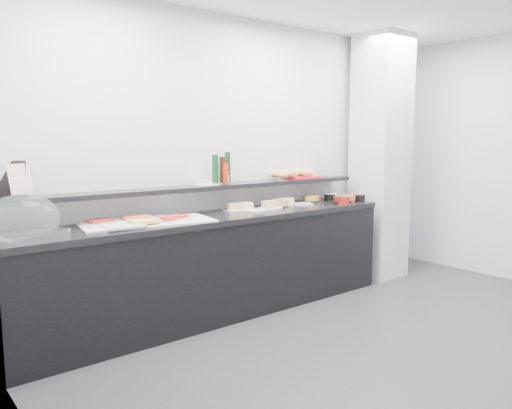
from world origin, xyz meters
TOP-DOWN VIEW (x-y plane):
  - ground at (0.00, 0.00)m, footprint 5.00×5.00m
  - back_wall at (0.00, 2.00)m, footprint 5.00×0.02m
  - column at (1.50, 1.65)m, footprint 0.50×0.50m
  - buffet_cabinet at (-0.70, 1.70)m, footprint 3.60×0.60m
  - counter_top at (-0.70, 1.70)m, footprint 3.62×0.62m
  - wall_shelf at (-0.70, 1.88)m, footprint 3.60×0.25m
  - cloche_base at (-2.25, 1.68)m, footprint 0.53×0.44m
  - cloche_dome at (-2.27, 1.71)m, footprint 0.52×0.36m
  - linen_runner at (-1.36, 1.70)m, footprint 1.09×0.64m
  - platter_meat_a at (-1.66, 1.80)m, footprint 0.36×0.28m
  - food_meat_a at (-1.70, 1.81)m, footprint 0.21×0.16m
  - platter_salmon at (-1.29, 1.83)m, footprint 0.37×0.28m
  - food_salmon at (-1.41, 1.78)m, footprint 0.23×0.16m
  - platter_cheese at (-1.61, 1.57)m, footprint 0.30×0.21m
  - food_cheese at (-1.44, 1.57)m, footprint 0.24×0.17m
  - platter_meat_b at (-1.13, 1.63)m, footprint 0.38×0.32m
  - food_meat_b at (-1.18, 1.61)m, footprint 0.26×0.21m
  - sandwich_plate_left at (-0.35, 1.80)m, footprint 0.33×0.14m
  - sandwich_food_left at (-0.38, 1.78)m, footprint 0.25×0.15m
  - tongs_left at (-0.46, 1.77)m, footprint 0.16×0.02m
  - sandwich_plate_mid at (-0.18, 1.69)m, footprint 0.43×0.25m
  - sandwich_food_mid at (-0.03, 1.71)m, footprint 0.23×0.11m
  - tongs_mid at (-0.15, 1.63)m, footprint 0.16×0.05m
  - sandwich_plate_right at (0.30, 1.77)m, footprint 0.40×0.28m
  - sandwich_food_right at (0.14, 1.77)m, footprint 0.31×0.20m
  - tongs_right at (0.19, 1.69)m, footprint 0.16×0.05m
  - bowl_glass_fruit at (0.59, 1.82)m, footprint 0.23×0.23m
  - fill_glass_fruit at (0.57, 1.81)m, footprint 0.19×0.19m
  - bowl_black_jam at (0.85, 1.80)m, footprint 0.13×0.13m
  - fill_black_jam at (0.66, 1.82)m, footprint 0.13×0.13m
  - bowl_glass_cream at (1.01, 1.78)m, footprint 0.17×0.17m
  - fill_glass_cream at (0.88, 1.82)m, footprint 0.18×0.18m
  - bowl_red_jam at (0.77, 1.55)m, footprint 0.18×0.18m
  - fill_red_jam at (0.73, 1.57)m, footprint 0.11×0.11m
  - bowl_glass_salmon at (0.92, 1.63)m, footprint 0.18×0.18m
  - fill_glass_salmon at (0.90, 1.58)m, footprint 0.17×0.17m
  - bowl_black_fruit at (1.05, 1.55)m, footprint 0.15×0.15m
  - fill_black_fruit at (1.09, 1.61)m, footprint 0.12×0.12m
  - framed_print at (-2.26, 1.98)m, footprint 0.20×0.13m
  - print_art at (-2.22, 1.92)m, footprint 0.18×0.11m
  - condiment_tray at (-0.64, 1.91)m, footprint 0.31×0.24m
  - bottle_green_a at (-0.59, 1.87)m, footprint 0.08×0.08m
  - bottle_brown at (-0.51, 1.87)m, footprint 0.06×0.06m
  - bottle_green_b at (-0.42, 1.92)m, footprint 0.06×0.06m
  - bottle_hot at (-0.50, 1.83)m, footprint 0.06×0.06m
  - shaker_salt at (-0.46, 1.88)m, footprint 0.03×0.03m
  - shaker_pepper at (-0.44, 1.89)m, footprint 0.04×0.04m
  - bread_tray at (0.51, 1.91)m, footprint 0.39×0.28m
  - bread_roll_nw at (0.20, 1.93)m, footprint 0.16×0.10m
  - bread_roll_n at (0.52, 1.97)m, footprint 0.16×0.12m
  - bread_roll_ne at (0.60, 1.98)m, footprint 0.15×0.13m
  - bread_roll_sw at (0.16, 1.80)m, footprint 0.15×0.11m
  - bread_roll_s at (0.31, 1.84)m, footprint 0.13×0.10m
  - bread_roll_midw at (0.37, 1.86)m, footprint 0.14×0.12m
  - bread_roll_mide at (0.56, 1.86)m, footprint 0.16×0.13m
  - carafe at (0.89, 1.86)m, footprint 0.13×0.13m

SIDE VIEW (x-z plane):
  - ground at x=0.00m, z-range 0.00..0.00m
  - buffet_cabinet at x=-0.70m, z-range 0.00..0.85m
  - counter_top at x=-0.70m, z-range 0.85..0.90m
  - linen_runner at x=-1.36m, z-range 0.90..0.91m
  - sandwich_plate_left at x=-0.35m, z-range 0.90..0.91m
  - sandwich_plate_mid at x=-0.18m, z-range 0.90..0.91m
  - sandwich_plate_right at x=0.30m, z-range 0.90..0.91m
  - tongs_left at x=-0.46m, z-range 0.92..0.92m
  - tongs_mid at x=-0.15m, z-range 0.91..0.92m
  - tongs_right at x=0.19m, z-range 0.92..0.92m
  - cloche_base at x=-2.25m, z-range 0.90..0.94m
  - platter_meat_a at x=-1.66m, z-range 0.92..0.93m
  - platter_salmon at x=-1.29m, z-range 0.92..0.93m
  - platter_cheese at x=-1.61m, z-range 0.92..0.93m
  - platter_meat_b at x=-1.13m, z-range 0.92..0.93m
  - bowl_glass_fruit at x=0.59m, z-range 0.90..0.97m
  - bowl_black_jam at x=0.85m, z-range 0.90..0.97m
  - bowl_glass_cream at x=1.01m, z-range 0.90..0.97m
  - bowl_red_jam at x=0.77m, z-range 0.90..0.97m
  - bowl_glass_salmon at x=0.92m, z-range 0.90..0.97m
  - bowl_black_fruit at x=1.05m, z-range 0.90..0.97m
  - food_meat_a at x=-1.70m, z-range 0.93..0.95m
  - food_salmon at x=-1.41m, z-range 0.93..0.95m
  - food_cheese at x=-1.44m, z-range 0.93..0.95m
  - food_meat_b at x=-1.18m, z-range 0.93..0.95m
  - sandwich_food_left at x=-0.38m, z-range 0.91..0.97m
  - sandwich_food_mid at x=-0.03m, z-range 0.91..0.97m
  - sandwich_food_right at x=0.14m, z-range 0.91..0.97m
  - fill_glass_fruit at x=0.57m, z-range 0.92..0.97m
  - fill_black_jam at x=0.66m, z-range 0.92..0.97m
  - fill_glass_cream at x=0.88m, z-range 0.92..0.97m
  - fill_red_jam at x=0.73m, z-range 0.92..0.97m
  - fill_glass_salmon at x=0.90m, z-range 0.92..0.97m
  - fill_black_fruit at x=1.09m, z-range 0.92..0.97m
  - cloche_dome at x=-2.27m, z-range 0.86..1.20m
  - wall_shelf at x=-0.70m, z-range 1.11..1.15m
  - condiment_tray at x=-0.64m, z-range 1.15..1.16m
  - bread_tray at x=0.51m, z-range 1.15..1.17m
  - shaker_salt at x=-0.46m, z-range 1.16..1.23m
  - shaker_pepper at x=-0.44m, z-range 1.16..1.23m
  - bread_roll_nw at x=0.20m, z-range 1.17..1.25m
  - bread_roll_n at x=0.52m, z-range 1.17..1.25m
  - bread_roll_ne at x=0.60m, z-range 1.17..1.25m
  - bread_roll_sw at x=0.16m, z-range 1.17..1.25m
  - bread_roll_s at x=0.31m, z-range 1.17..1.25m
  - bread_roll_midw at x=0.37m, z-range 1.17..1.25m
  - bread_roll_mide at x=0.56m, z-range 1.17..1.25m
  - bottle_hot at x=-0.50m, z-range 1.16..1.34m
  - framed_print at x=-2.26m, z-range 1.15..1.41m
  - print_art at x=-2.22m, z-range 1.17..1.39m
  - bottle_brown at x=-0.51m, z-range 1.16..1.40m
  - bottle_green_a at x=-0.59m, z-range 1.16..1.42m
  - carafe at x=0.89m, z-range 1.15..1.45m
  - bottle_green_b at x=-0.42m, z-range 1.16..1.44m
  - back_wall at x=0.00m, z-range 0.00..2.70m
  - column at x=1.50m, z-range 0.00..2.70m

